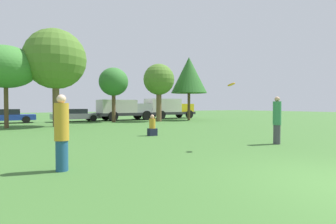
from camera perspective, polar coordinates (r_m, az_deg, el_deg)
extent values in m
cylinder|color=navy|center=(6.51, -22.65, -9.01)|extent=(0.28, 0.28, 0.71)
cylinder|color=#BF8C26|center=(6.42, -22.72, -2.03)|extent=(0.33, 0.33, 0.87)
sphere|color=beige|center=(6.41, -22.76, 2.70)|extent=(0.21, 0.21, 0.21)
cylinder|color=#3F3F47|center=(11.01, 23.17, -4.64)|extent=(0.27, 0.27, 0.76)
cylinder|color=#337F4C|center=(10.96, 23.21, -0.24)|extent=(0.31, 0.31, 0.93)
sphere|color=tan|center=(10.96, 23.24, 2.67)|extent=(0.20, 0.20, 0.20)
cylinder|color=orange|center=(9.09, 14.00, 6.00)|extent=(0.28, 0.26, 0.15)
cube|color=#191E33|center=(13.00, -3.53, -4.49)|extent=(0.42, 0.35, 0.37)
cylinder|color=#BF8C26|center=(12.96, -3.53, -2.59)|extent=(0.32, 0.32, 0.50)
sphere|color=tan|center=(12.95, -3.54, -1.07)|extent=(0.21, 0.21, 0.21)
cylinder|color=brown|center=(20.39, -32.47, 1.20)|extent=(0.27, 0.27, 3.04)
ellipsoid|color=#3D7F33|center=(20.56, -32.57, 8.52)|extent=(4.00, 4.00, 2.84)
cylinder|color=brown|center=(20.17, -23.79, 2.24)|extent=(0.46, 0.46, 3.70)
sphere|color=#4C7528|center=(20.44, -23.87, 10.77)|extent=(4.30, 4.30, 4.30)
cylinder|color=brown|center=(24.09, -12.05, 1.34)|extent=(0.34, 0.34, 3.00)
ellipsoid|color=#33702D|center=(24.19, -12.08, 6.65)|extent=(2.68, 2.68, 2.59)
cylinder|color=brown|center=(24.65, -2.06, 1.65)|extent=(0.51, 0.51, 3.24)
sphere|color=#4C7528|center=(24.78, -2.06, 7.30)|extent=(2.99, 2.99, 2.99)
cylinder|color=brown|center=(26.95, 4.70, 1.22)|extent=(0.29, 0.29, 2.86)
cone|color=#286023|center=(27.14, 4.71, 8.24)|extent=(3.78, 3.78, 3.78)
cube|color=#1E389E|center=(26.06, -32.04, -1.02)|extent=(4.13, 1.75, 0.49)
cube|color=black|center=(26.04, -32.73, 0.03)|extent=(2.28, 1.51, 0.47)
cylinder|color=black|center=(26.93, -29.35, -1.34)|extent=(0.63, 0.20, 0.62)
cylinder|color=black|center=(25.28, -29.15, -1.50)|extent=(0.63, 0.20, 0.62)
cube|color=slate|center=(26.10, -19.82, -0.87)|extent=(4.53, 1.78, 0.51)
cube|color=black|center=(26.01, -20.55, 0.16)|extent=(2.50, 1.53, 0.44)
cylinder|color=black|center=(27.25, -17.35, -1.19)|extent=(0.63, 0.22, 0.62)
cylinder|color=black|center=(25.64, -16.37, -1.34)|extent=(0.63, 0.22, 0.62)
cylinder|color=black|center=(26.66, -23.13, -1.29)|extent=(0.63, 0.22, 0.62)
cylinder|color=black|center=(25.01, -22.51, -1.46)|extent=(0.63, 0.22, 0.62)
cube|color=#2D2D33|center=(27.07, -9.76, -0.46)|extent=(5.96, 2.35, 0.30)
cube|color=#B2B2B7|center=(27.82, -6.28, 0.89)|extent=(1.94, 2.14, 0.95)
cube|color=beige|center=(26.75, -11.40, 1.25)|extent=(3.72, 2.30, 1.33)
cylinder|color=black|center=(28.93, -6.82, -0.63)|extent=(0.99, 0.31, 0.98)
cylinder|color=black|center=(26.96, -4.79, -0.77)|extent=(0.99, 0.31, 0.98)
cylinder|color=black|center=(27.54, -13.77, -0.76)|extent=(0.99, 0.31, 0.98)
cylinder|color=black|center=(25.46, -12.17, -0.93)|extent=(0.99, 0.31, 0.98)
cube|color=#2D2D33|center=(30.36, 0.26, -0.25)|extent=(6.34, 2.32, 0.30)
cube|color=gold|center=(31.45, 3.25, 0.96)|extent=(2.06, 2.11, 0.97)
cube|color=beige|center=(29.88, -1.16, 1.48)|extent=(3.95, 2.26, 1.53)
cylinder|color=black|center=(32.49, 2.49, -0.41)|extent=(0.97, 0.31, 0.97)
cylinder|color=black|center=(30.74, 4.81, -0.51)|extent=(0.97, 0.31, 0.97)
cylinder|color=black|center=(30.41, -3.59, -0.53)|extent=(0.97, 0.31, 0.97)
cylinder|color=black|center=(28.53, -1.49, -0.66)|extent=(0.97, 0.31, 0.97)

